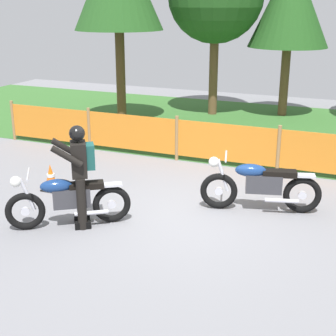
{
  "coord_description": "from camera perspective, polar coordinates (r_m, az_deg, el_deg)",
  "views": [
    {
      "loc": [
        2.83,
        -7.27,
        3.52
      ],
      "look_at": [
        -0.12,
        -0.16,
        0.9
      ],
      "focal_mm": 52.44,
      "sensor_mm": 36.0,
      "label": 1
    }
  ],
  "objects": [
    {
      "name": "motorcycle_lead",
      "position": [
        8.71,
        10.62,
        -1.94
      ],
      "size": [
        2.07,
        0.79,
        1.0
      ],
      "rotation": [
        0.0,
        0.0,
        -2.88
      ],
      "color": "black",
      "rests_on": "ground"
    },
    {
      "name": "ground",
      "position": [
        8.57,
        1.15,
        -5.54
      ],
      "size": [
        24.0,
        24.0,
        0.02
      ],
      "primitive_type": "cube",
      "color": "gray"
    },
    {
      "name": "grass_verge",
      "position": [
        14.53,
        10.66,
        4.49
      ],
      "size": [
        24.0,
        7.29,
        0.01
      ],
      "primitive_type": "cube",
      "color": "#386B2D",
      "rests_on": "ground"
    },
    {
      "name": "barrier_fence",
      "position": [
        10.97,
        6.72,
        2.91
      ],
      "size": [
        11.76,
        0.08,
        1.05
      ],
      "color": "#997547",
      "rests_on": "ground"
    },
    {
      "name": "rider_trailing",
      "position": [
        7.99,
        -10.21,
        -0.27
      ],
      "size": [
        0.79,
        0.72,
        1.69
      ],
      "rotation": [
        0.0,
        0.0,
        -2.54
      ],
      "color": "black",
      "rests_on": "ground"
    },
    {
      "name": "motorcycle_trailing",
      "position": [
        8.16,
        -11.56,
        -3.6
      ],
      "size": [
        1.73,
        1.24,
        0.96
      ],
      "rotation": [
        0.0,
        0.0,
        -2.54
      ],
      "color": "black",
      "rests_on": "ground"
    },
    {
      "name": "traffic_cone",
      "position": [
        9.85,
        -13.46,
        -1.07
      ],
      "size": [
        0.32,
        0.32,
        0.53
      ],
      "color": "black",
      "rests_on": "ground"
    },
    {
      "name": "tree_near_right",
      "position": [
        16.13,
        14.04,
        18.27
      ],
      "size": [
        2.47,
        2.47,
        4.91
      ],
      "color": "brown",
      "rests_on": "ground"
    }
  ]
}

